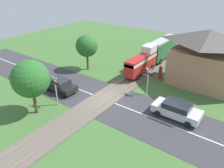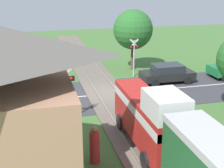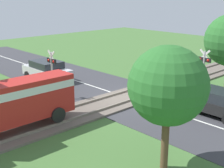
{
  "view_description": "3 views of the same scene",
  "coord_description": "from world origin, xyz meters",
  "px_view_note": "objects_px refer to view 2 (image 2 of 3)",
  "views": [
    {
      "loc": [
        12.1,
        -15.1,
        11.7
      ],
      "look_at": [
        0.0,
        1.39,
        1.2
      ],
      "focal_mm": 35.0,
      "sensor_mm": 36.0,
      "label": 1
    },
    {
      "loc": [
        4.64,
        19.44,
        7.39
      ],
      "look_at": [
        0.0,
        1.39,
        1.2
      ],
      "focal_mm": 50.0,
      "sensor_mm": 36.0,
      "label": 2
    },
    {
      "loc": [
        -12.9,
        13.48,
        6.36
      ],
      "look_at": [
        0.0,
        1.39,
        1.2
      ],
      "focal_mm": 50.0,
      "sensor_mm": 36.0,
      "label": 3
    }
  ],
  "objects_px": {
    "train": "(183,153)",
    "crossing_signal_east_approach": "(67,87)",
    "crossing_signal_west_approach": "(134,53)",
    "car_near_crossing": "(167,73)",
    "pedestrian_by_station": "(95,146)"
  },
  "relations": [
    {
      "from": "train",
      "to": "crossing_signal_east_approach",
      "type": "xyz_separation_m",
      "value": [
        3.07,
        -7.53,
        0.12
      ]
    },
    {
      "from": "train",
      "to": "crossing_signal_west_approach",
      "type": "distance_m",
      "value": 14.9
    },
    {
      "from": "train",
      "to": "car_near_crossing",
      "type": "relative_size",
      "value": 3.12
    },
    {
      "from": "car_near_crossing",
      "to": "pedestrian_by_station",
      "type": "bearing_deg",
      "value": 51.52
    },
    {
      "from": "crossing_signal_west_approach",
      "to": "pedestrian_by_station",
      "type": "relative_size",
      "value": 1.81
    },
    {
      "from": "train",
      "to": "crossing_signal_east_approach",
      "type": "relative_size",
      "value": 4.07
    },
    {
      "from": "car_near_crossing",
      "to": "crossing_signal_west_approach",
      "type": "relative_size",
      "value": 1.31
    },
    {
      "from": "crossing_signal_east_approach",
      "to": "pedestrian_by_station",
      "type": "height_order",
      "value": "crossing_signal_east_approach"
    },
    {
      "from": "train",
      "to": "crossing_signal_east_approach",
      "type": "distance_m",
      "value": 8.13
    },
    {
      "from": "crossing_signal_west_approach",
      "to": "crossing_signal_east_approach",
      "type": "bearing_deg",
      "value": 49.01
    },
    {
      "from": "crossing_signal_west_approach",
      "to": "train",
      "type": "bearing_deg",
      "value": 78.13
    },
    {
      "from": "car_near_crossing",
      "to": "crossing_signal_west_approach",
      "type": "distance_m",
      "value": 3.13
    },
    {
      "from": "car_near_crossing",
      "to": "crossing_signal_east_approach",
      "type": "relative_size",
      "value": 1.31
    },
    {
      "from": "car_near_crossing",
      "to": "crossing_signal_west_approach",
      "type": "height_order",
      "value": "crossing_signal_west_approach"
    },
    {
      "from": "train",
      "to": "crossing_signal_west_approach",
      "type": "relative_size",
      "value": 4.07
    }
  ]
}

